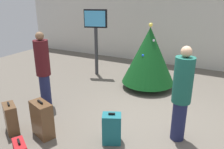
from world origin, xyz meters
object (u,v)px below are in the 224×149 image
at_px(traveller_1, 182,93).
at_px(suitcase_1, 42,119).
at_px(holiday_tree, 149,55).
at_px(suitcase_2, 112,129).
at_px(traveller_0, 43,68).
at_px(suitcase_0, 11,118).
at_px(flight_info_kiosk, 96,31).

xyz_separation_m(traveller_1, suitcase_1, (-2.48, -1.16, -0.64)).
relative_size(holiday_tree, traveller_1, 1.05).
bearing_deg(traveller_1, suitcase_1, -154.92).
height_order(suitcase_1, suitcase_2, suitcase_1).
relative_size(traveller_0, suitcase_2, 2.95).
distance_m(suitcase_0, suitcase_2, 2.14).
relative_size(holiday_tree, suitcase_0, 2.99).
height_order(flight_info_kiosk, suitcase_0, flight_info_kiosk).
xyz_separation_m(flight_info_kiosk, traveller_0, (0.06, -2.68, -0.56)).
bearing_deg(suitcase_0, suitcase_1, 16.43).
height_order(flight_info_kiosk, traveller_1, flight_info_kiosk).
bearing_deg(traveller_0, suitcase_1, -49.77).
distance_m(traveller_0, suitcase_1, 1.57).
height_order(flight_info_kiosk, suitcase_2, flight_info_kiosk).
bearing_deg(suitcase_2, flight_info_kiosk, 125.13).
relative_size(holiday_tree, suitcase_2, 3.07).
height_order(flight_info_kiosk, suitcase_1, flight_info_kiosk).
bearing_deg(suitcase_1, suitcase_2, 17.95).
xyz_separation_m(suitcase_0, suitcase_1, (0.68, 0.20, 0.06)).
relative_size(holiday_tree, traveller_0, 1.04).
bearing_deg(suitcase_1, traveller_0, 130.23).
bearing_deg(flight_info_kiosk, traveller_1, -37.08).
distance_m(suitcase_0, suitcase_1, 0.71).
distance_m(holiday_tree, suitcase_1, 3.66).
xyz_separation_m(traveller_0, traveller_1, (3.40, 0.06, -0.01)).
xyz_separation_m(flight_info_kiosk, suitcase_2, (2.35, -3.34, -1.27)).
height_order(traveller_1, suitcase_0, traveller_1).
bearing_deg(traveller_0, holiday_tree, 49.59).
relative_size(holiday_tree, suitcase_1, 2.55).
relative_size(traveller_1, suitcase_1, 2.44).
bearing_deg(traveller_1, suitcase_0, -156.70).
height_order(traveller_1, suitcase_2, traveller_1).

